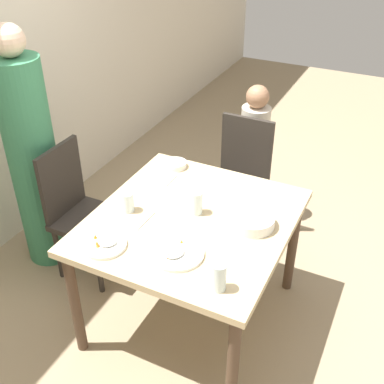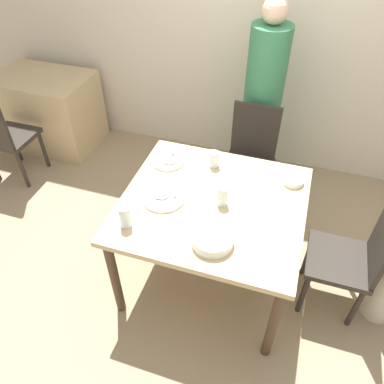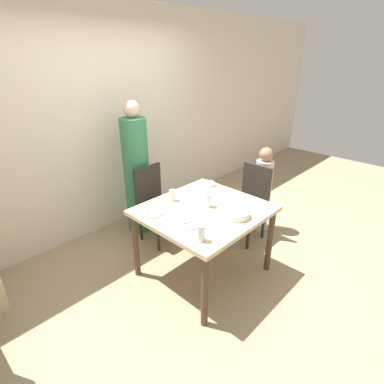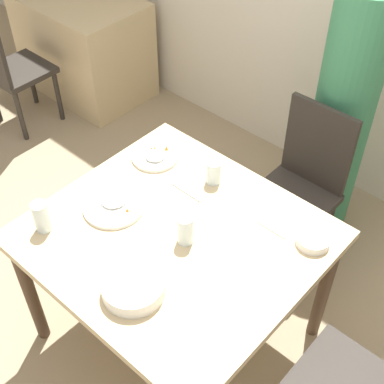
{
  "view_description": "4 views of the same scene",
  "coord_description": "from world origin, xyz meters",
  "px_view_note": "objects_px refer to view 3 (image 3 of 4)",
  "views": [
    {
      "loc": [
        -1.9,
        -0.93,
        2.32
      ],
      "look_at": [
        -0.09,
        -0.04,
        0.99
      ],
      "focal_mm": 45.0,
      "sensor_mm": 36.0,
      "label": 1
    },
    {
      "loc": [
        0.39,
        -1.63,
        2.37
      ],
      "look_at": [
        -0.12,
        -0.04,
        0.84
      ],
      "focal_mm": 35.0,
      "sensor_mm": 36.0,
      "label": 2
    },
    {
      "loc": [
        -1.92,
        -1.68,
        2.1
      ],
      "look_at": [
        -0.09,
        0.08,
        0.93
      ],
      "focal_mm": 28.0,
      "sensor_mm": 36.0,
      "label": 3
    },
    {
      "loc": [
        1.04,
        -1.05,
        2.42
      ],
      "look_at": [
        0.03,
        0.07,
        0.97
      ],
      "focal_mm": 50.0,
      "sensor_mm": 36.0,
      "label": 4
    }
  ],
  "objects_px": {
    "person_adult": "(137,174)",
    "bowl_curry": "(236,213)",
    "person_child": "(262,192)",
    "plate_rice_adult": "(187,221)",
    "glass_water_tall": "(208,200)",
    "chair_child_spot": "(250,201)",
    "chair_adult_spot": "(155,202)"
  },
  "relations": [
    {
      "from": "chair_child_spot",
      "to": "glass_water_tall",
      "type": "distance_m",
      "value": 0.92
    },
    {
      "from": "person_adult",
      "to": "plate_rice_adult",
      "type": "bearing_deg",
      "value": -107.45
    },
    {
      "from": "chair_adult_spot",
      "to": "plate_rice_adult",
      "type": "bearing_deg",
      "value": -112.94
    },
    {
      "from": "chair_adult_spot",
      "to": "bowl_curry",
      "type": "relative_size",
      "value": 3.85
    },
    {
      "from": "chair_adult_spot",
      "to": "person_adult",
      "type": "xyz_separation_m",
      "value": [
        -0.0,
        0.32,
        0.28
      ]
    },
    {
      "from": "person_adult",
      "to": "person_child",
      "type": "height_order",
      "value": "person_adult"
    },
    {
      "from": "chair_child_spot",
      "to": "bowl_curry",
      "type": "bearing_deg",
      "value": -65.33
    },
    {
      "from": "plate_rice_adult",
      "to": "chair_adult_spot",
      "type": "bearing_deg",
      "value": 67.06
    },
    {
      "from": "person_child",
      "to": "plate_rice_adult",
      "type": "xyz_separation_m",
      "value": [
        -1.49,
        -0.13,
        0.25
      ]
    },
    {
      "from": "chair_adult_spot",
      "to": "glass_water_tall",
      "type": "bearing_deg",
      "value": -92.11
    },
    {
      "from": "person_adult",
      "to": "bowl_curry",
      "type": "relative_size",
      "value": 6.87
    },
    {
      "from": "chair_child_spot",
      "to": "person_child",
      "type": "xyz_separation_m",
      "value": [
        0.27,
        -0.0,
        0.03
      ]
    },
    {
      "from": "bowl_curry",
      "to": "plate_rice_adult",
      "type": "height_order",
      "value": "bowl_curry"
    },
    {
      "from": "person_child",
      "to": "bowl_curry",
      "type": "xyz_separation_m",
      "value": [
        -1.1,
        -0.38,
        0.27
      ]
    },
    {
      "from": "chair_child_spot",
      "to": "plate_rice_adult",
      "type": "distance_m",
      "value": 1.25
    },
    {
      "from": "person_adult",
      "to": "bowl_curry",
      "type": "xyz_separation_m",
      "value": [
        -0.01,
        -1.51,
        0.02
      ]
    },
    {
      "from": "person_adult",
      "to": "person_child",
      "type": "relative_size",
      "value": 1.5
    },
    {
      "from": "chair_child_spot",
      "to": "glass_water_tall",
      "type": "xyz_separation_m",
      "value": [
        -0.85,
        -0.07,
        0.33
      ]
    },
    {
      "from": "chair_child_spot",
      "to": "person_child",
      "type": "bearing_deg",
      "value": 90.0
    },
    {
      "from": "person_adult",
      "to": "glass_water_tall",
      "type": "xyz_separation_m",
      "value": [
        -0.03,
        -1.19,
        0.06
      ]
    },
    {
      "from": "chair_adult_spot",
      "to": "plate_rice_adult",
      "type": "height_order",
      "value": "chair_adult_spot"
    },
    {
      "from": "bowl_curry",
      "to": "person_adult",
      "type": "bearing_deg",
      "value": 89.8
    },
    {
      "from": "plate_rice_adult",
      "to": "glass_water_tall",
      "type": "height_order",
      "value": "glass_water_tall"
    },
    {
      "from": "person_adult",
      "to": "plate_rice_adult",
      "type": "distance_m",
      "value": 1.32
    },
    {
      "from": "chair_adult_spot",
      "to": "chair_child_spot",
      "type": "height_order",
      "value": "same"
    },
    {
      "from": "person_adult",
      "to": "person_child",
      "type": "distance_m",
      "value": 1.59
    },
    {
      "from": "chair_adult_spot",
      "to": "person_child",
      "type": "relative_size",
      "value": 0.84
    },
    {
      "from": "person_child",
      "to": "plate_rice_adult",
      "type": "relative_size",
      "value": 4.09
    },
    {
      "from": "chair_child_spot",
      "to": "bowl_curry",
      "type": "xyz_separation_m",
      "value": [
        -0.82,
        -0.38,
        0.3
      ]
    },
    {
      "from": "chair_child_spot",
      "to": "person_adult",
      "type": "bearing_deg",
      "value": -144.02
    },
    {
      "from": "bowl_curry",
      "to": "plate_rice_adult",
      "type": "bearing_deg",
      "value": 147.16
    },
    {
      "from": "plate_rice_adult",
      "to": "glass_water_tall",
      "type": "relative_size",
      "value": 1.98
    }
  ]
}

